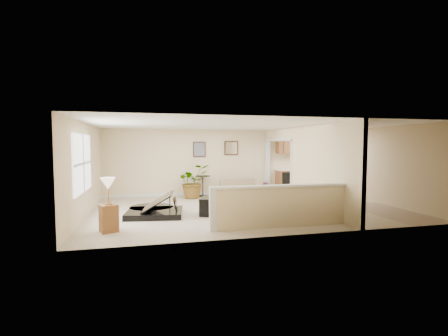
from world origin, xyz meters
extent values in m
plane|color=tan|center=(0.00, 0.00, 0.00)|extent=(9.00, 9.00, 0.00)
cube|color=beige|center=(0.00, 3.00, 1.25)|extent=(9.00, 0.04, 2.50)
cube|color=beige|center=(0.00, -3.00, 1.25)|extent=(9.00, 0.04, 2.50)
cube|color=beige|center=(-4.50, 0.00, 1.25)|extent=(0.04, 6.00, 2.50)
cube|color=beige|center=(4.50, 0.00, 1.25)|extent=(0.04, 6.00, 2.50)
cube|color=white|center=(0.00, 0.00, 2.50)|extent=(9.00, 6.00, 0.04)
cube|color=tan|center=(3.15, 0.00, 0.00)|extent=(2.70, 6.00, 0.01)
cube|color=beige|center=(1.80, -1.20, 1.25)|extent=(0.12, 3.60, 2.50)
cube|color=beige|center=(1.80, 1.77, 2.30)|extent=(0.12, 2.35, 0.40)
cube|color=beige|center=(0.15, -2.30, 0.47)|extent=(3.30, 0.12, 0.95)
cube|color=silver|center=(0.15, -2.30, 0.96)|extent=(3.40, 0.22, 0.05)
cube|color=silver|center=(-1.50, -2.30, 0.50)|extent=(0.14, 0.14, 1.00)
cube|color=white|center=(-4.49, -0.50, 1.45)|extent=(0.05, 2.15, 1.45)
cube|color=#382714|center=(-0.95, 2.98, 1.75)|extent=(0.48, 0.03, 0.58)
cube|color=#7E5060|center=(-0.95, 2.96, 1.75)|extent=(0.40, 0.01, 0.50)
cube|color=#382714|center=(0.30, 2.98, 1.80)|extent=(0.55, 0.03, 0.55)
cube|color=silver|center=(0.30, 2.96, 1.80)|extent=(0.46, 0.01, 0.46)
cube|color=brown|center=(3.30, 2.70, 0.45)|extent=(2.30, 0.60, 0.90)
cube|color=silver|center=(3.30, 2.70, 0.92)|extent=(2.36, 0.65, 0.04)
cube|color=black|center=(2.50, 2.69, 0.43)|extent=(0.60, 0.60, 0.84)
cube|color=brown|center=(3.30, 2.82, 1.95)|extent=(2.30, 0.35, 0.75)
cube|color=black|center=(-2.71, -0.40, 0.78)|extent=(1.62, 1.44, 0.30)
cylinder|color=black|center=(-2.86, 0.16, 0.78)|extent=(1.25, 1.25, 0.30)
cube|color=white|center=(-1.85, -0.40, 0.74)|extent=(0.35, 1.03, 0.02)
cube|color=black|center=(-2.81, -0.30, 1.05)|extent=(1.29, 1.30, 0.68)
cube|color=black|center=(-1.28, -0.56, 0.24)|extent=(0.58, 0.79, 0.47)
cube|color=#A18367|center=(0.48, 2.19, 0.20)|extent=(1.57, 1.08, 0.40)
cube|color=#A18367|center=(0.48, 2.50, 0.61)|extent=(1.44, 0.47, 0.42)
cube|color=#A18367|center=(-0.15, 2.19, 0.48)|extent=(0.33, 0.83, 0.15)
cube|color=#A18367|center=(1.11, 2.19, 0.48)|extent=(0.33, 0.83, 0.15)
cylinder|color=black|center=(-0.88, 2.65, 0.02)|extent=(0.39, 0.39, 0.03)
cylinder|color=black|center=(-0.88, 2.65, 0.39)|extent=(0.04, 0.04, 0.75)
cylinder|color=black|center=(-0.88, 2.65, 0.76)|extent=(0.54, 0.54, 0.03)
cylinder|color=black|center=(-1.30, 2.31, 0.12)|extent=(0.35, 0.35, 0.24)
imported|color=#1A5118|center=(-1.30, 2.31, 0.61)|extent=(1.38, 1.30, 1.22)
cylinder|color=black|center=(1.45, 2.25, 0.09)|extent=(0.27, 0.27, 0.19)
imported|color=#1A5118|center=(1.45, 2.25, 0.26)|extent=(0.35, 0.35, 0.51)
cube|color=brown|center=(-3.74, -1.81, 0.30)|extent=(0.46, 0.46, 0.61)
cylinder|color=#AC7839|center=(-3.74, -1.81, 0.62)|extent=(0.16, 0.16, 0.02)
cylinder|color=#AC7839|center=(-3.74, -1.81, 0.82)|extent=(0.03, 0.03, 0.40)
cone|color=#F1DDC5|center=(-3.74, -1.81, 1.07)|extent=(0.32, 0.32, 0.26)
camera|label=1|loc=(-2.89, -9.24, 1.90)|focal=26.00mm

